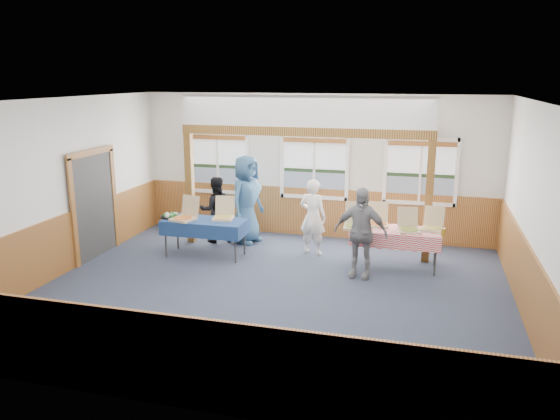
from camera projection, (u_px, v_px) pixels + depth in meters
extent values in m
plane|color=#262E3D|center=(272.00, 291.00, 9.30)|extent=(8.00, 8.00, 0.00)
plane|color=white|center=(271.00, 100.00, 8.53)|extent=(8.00, 8.00, 0.00)
plane|color=silver|center=(315.00, 166.00, 12.19)|extent=(8.00, 0.00, 8.00)
plane|color=silver|center=(178.00, 272.00, 5.63)|extent=(8.00, 0.00, 8.00)
plane|color=silver|center=(61.00, 187.00, 9.93)|extent=(0.00, 8.00, 8.00)
plane|color=silver|center=(537.00, 216.00, 7.90)|extent=(0.00, 8.00, 8.00)
cube|color=brown|center=(314.00, 212.00, 12.42)|extent=(7.98, 0.05, 1.10)
cube|color=brown|center=(183.00, 363.00, 5.91)|extent=(7.98, 0.05, 1.10)
cube|color=brown|center=(67.00, 242.00, 10.18)|extent=(0.05, 6.98, 1.10)
cube|color=brown|center=(527.00, 284.00, 8.15)|extent=(0.05, 6.98, 1.10)
cube|color=#323232|center=(94.00, 206.00, 10.90)|extent=(0.06, 1.30, 2.10)
cube|color=white|center=(218.00, 192.00, 12.89)|extent=(1.52, 0.05, 0.08)
cube|color=white|center=(217.00, 133.00, 12.56)|extent=(1.52, 0.05, 0.08)
cube|color=white|center=(188.00, 161.00, 12.91)|extent=(0.08, 0.05, 1.46)
cube|color=white|center=(248.00, 164.00, 12.53)|extent=(0.08, 0.05, 1.46)
cube|color=white|center=(218.00, 163.00, 12.72)|extent=(0.05, 0.05, 1.30)
cube|color=slate|center=(219.00, 179.00, 12.85)|extent=(1.40, 0.02, 0.52)
cube|color=#1E341A|center=(218.00, 166.00, 12.78)|extent=(1.40, 0.02, 0.08)
cube|color=silver|center=(218.00, 150.00, 12.69)|extent=(1.40, 0.02, 0.70)
cube|color=brown|center=(217.00, 137.00, 12.56)|extent=(1.40, 0.07, 0.10)
cube|color=white|center=(314.00, 197.00, 12.30)|extent=(1.52, 0.05, 0.08)
cube|color=white|center=(315.00, 136.00, 11.97)|extent=(1.52, 0.05, 0.08)
cube|color=white|center=(282.00, 165.00, 12.32)|extent=(0.08, 0.05, 1.46)
cube|color=white|center=(347.00, 168.00, 11.95)|extent=(0.08, 0.05, 1.46)
cube|color=white|center=(314.00, 167.00, 12.14)|extent=(0.05, 0.05, 1.30)
cube|color=slate|center=(314.00, 184.00, 12.27)|extent=(1.40, 0.02, 0.52)
cube|color=#1E341A|center=(314.00, 171.00, 12.20)|extent=(1.40, 0.02, 0.08)
cube|color=silver|center=(315.00, 153.00, 12.10)|extent=(1.40, 0.02, 0.70)
cube|color=brown|center=(314.00, 140.00, 11.98)|extent=(1.40, 0.07, 0.10)
cube|color=white|center=(419.00, 203.00, 11.72)|extent=(1.52, 0.05, 0.08)
cube|color=white|center=(423.00, 139.00, 11.39)|extent=(1.52, 0.05, 0.08)
cube|color=white|center=(385.00, 170.00, 11.74)|extent=(0.08, 0.05, 1.46)
cube|color=white|center=(457.00, 173.00, 11.36)|extent=(0.08, 0.05, 1.46)
cube|color=white|center=(420.00, 171.00, 11.55)|extent=(0.05, 0.05, 1.30)
cube|color=slate|center=(419.00, 189.00, 11.68)|extent=(1.40, 0.02, 0.52)
cube|color=#1E341A|center=(420.00, 175.00, 11.61)|extent=(1.40, 0.02, 0.08)
cube|color=silver|center=(421.00, 157.00, 11.52)|extent=(1.40, 0.02, 0.70)
cube|color=brown|center=(422.00, 144.00, 11.39)|extent=(1.40, 0.07, 0.10)
cube|color=#572A13|center=(190.00, 188.00, 11.80)|extent=(0.15, 0.15, 2.40)
cube|color=#572A13|center=(429.00, 202.00, 10.53)|extent=(0.15, 0.15, 2.40)
cube|color=#572A13|center=(303.00, 132.00, 10.86)|extent=(5.15, 0.18, 0.18)
cylinder|color=#323232|center=(166.00, 239.00, 10.99)|extent=(0.04, 0.04, 0.73)
cylinder|color=#323232|center=(178.00, 232.00, 11.50)|extent=(0.04, 0.04, 0.73)
cylinder|color=#323232|center=(235.00, 245.00, 10.61)|extent=(0.04, 0.04, 0.73)
cylinder|color=#323232|center=(244.00, 237.00, 11.12)|extent=(0.04, 0.04, 0.73)
cube|color=#323232|center=(205.00, 221.00, 10.97)|extent=(1.74, 1.25, 0.03)
cube|color=navy|center=(205.00, 220.00, 10.96)|extent=(1.82, 1.33, 0.01)
cube|color=navy|center=(198.00, 232.00, 10.65)|extent=(1.53, 0.67, 0.28)
cube|color=navy|center=(212.00, 222.00, 11.34)|extent=(1.53, 0.67, 0.28)
cylinder|color=#323232|center=(353.00, 250.00, 10.31)|extent=(0.04, 0.04, 0.73)
cylinder|color=#323232|center=(357.00, 242.00, 10.82)|extent=(0.04, 0.04, 0.73)
cylinder|color=#323232|center=(435.00, 257.00, 9.93)|extent=(0.04, 0.04, 0.73)
cylinder|color=#323232|center=(435.00, 248.00, 10.44)|extent=(0.04, 0.04, 0.73)
cube|color=#323232|center=(396.00, 230.00, 10.29)|extent=(1.74, 1.09, 0.03)
cube|color=red|center=(396.00, 229.00, 10.28)|extent=(1.81, 1.16, 0.01)
cube|color=red|center=(394.00, 242.00, 9.97)|extent=(1.61, 0.46, 0.28)
cube|color=red|center=(396.00, 232.00, 10.66)|extent=(1.61, 0.46, 0.28)
cube|color=tan|center=(183.00, 219.00, 10.92)|extent=(0.50, 0.50, 0.05)
cylinder|color=orange|center=(183.00, 218.00, 10.91)|extent=(0.44, 0.44, 0.01)
cube|color=tan|center=(191.00, 206.00, 11.07)|extent=(0.43, 0.20, 0.41)
cube|color=tan|center=(223.00, 218.00, 10.98)|extent=(0.46, 0.46, 0.04)
cylinder|color=#DAD165|center=(223.00, 217.00, 10.97)|extent=(0.40, 0.40, 0.01)
cube|color=tan|center=(225.00, 205.00, 11.16)|extent=(0.40, 0.16, 0.39)
cube|color=tan|center=(355.00, 227.00, 10.33)|extent=(0.45, 0.45, 0.05)
cylinder|color=gold|center=(355.00, 226.00, 10.33)|extent=(0.40, 0.40, 0.01)
cube|color=tan|center=(356.00, 212.00, 10.52)|extent=(0.43, 0.13, 0.41)
cube|color=tan|center=(378.00, 225.00, 10.50)|extent=(0.43, 0.43, 0.04)
cylinder|color=orange|center=(378.00, 223.00, 10.50)|extent=(0.37, 0.37, 0.01)
cube|color=tan|center=(378.00, 211.00, 10.68)|extent=(0.40, 0.13, 0.38)
cube|color=tan|center=(409.00, 231.00, 10.10)|extent=(0.45, 0.45, 0.04)
cylinder|color=gold|center=(409.00, 229.00, 10.09)|extent=(0.39, 0.39, 0.01)
cube|color=tan|center=(408.00, 217.00, 10.27)|extent=(0.39, 0.17, 0.37)
cube|color=tan|center=(431.00, 229.00, 10.20)|extent=(0.43, 0.43, 0.04)
cylinder|color=#DAD165|center=(432.00, 228.00, 10.20)|extent=(0.38, 0.38, 0.01)
cube|color=tan|center=(434.00, 216.00, 10.35)|extent=(0.38, 0.15, 0.37)
cylinder|color=black|center=(171.00, 217.00, 11.15)|extent=(0.41, 0.41, 0.03)
cylinder|color=white|center=(170.00, 215.00, 11.14)|extent=(0.09, 0.09, 0.04)
sphere|color=#28692B|center=(175.00, 215.00, 11.11)|extent=(0.09, 0.09, 0.09)
sphere|color=beige|center=(176.00, 214.00, 11.20)|extent=(0.09, 0.09, 0.09)
sphere|color=#28692B|center=(172.00, 214.00, 11.25)|extent=(0.09, 0.09, 0.09)
sphere|color=beige|center=(167.00, 214.00, 11.21)|extent=(0.09, 0.09, 0.09)
sphere|color=#28692B|center=(165.00, 215.00, 11.12)|extent=(0.09, 0.09, 0.09)
sphere|color=beige|center=(167.00, 216.00, 11.04)|extent=(0.09, 0.09, 0.09)
sphere|color=#28692B|center=(172.00, 216.00, 11.04)|extent=(0.09, 0.09, 0.09)
cylinder|color=olive|center=(443.00, 232.00, 9.81)|extent=(0.07, 0.07, 0.15)
imported|color=white|center=(313.00, 217.00, 11.10)|extent=(0.64, 0.49, 1.56)
imported|color=black|center=(216.00, 210.00, 11.92)|extent=(0.88, 0.82, 1.45)
imported|color=#335B81|center=(246.00, 199.00, 11.83)|extent=(0.86, 1.08, 1.93)
imported|color=gray|center=(360.00, 233.00, 9.80)|extent=(1.01, 0.51, 1.66)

